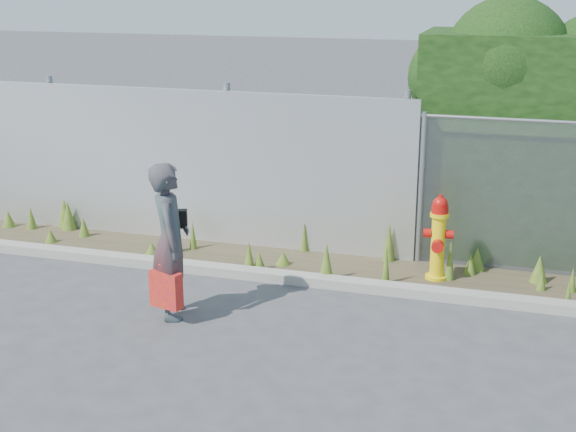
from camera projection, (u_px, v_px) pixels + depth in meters
The scene contains 8 objects.
ground at pixel (277, 347), 8.38m from camera, with size 80.00×80.00×0.00m, color #3E3E41.
curb at pixel (320, 281), 10.02m from camera, with size 16.00×0.22×0.12m, color gray.
weed_strip at pixel (314, 254), 10.72m from camera, with size 16.00×1.32×0.54m.
corrugated_fence at pixel (127, 162), 11.71m from camera, with size 8.50×0.21×2.30m.
fire_hydrant at pixel (438, 239), 10.06m from camera, with size 0.38×0.34×1.13m.
woman at pixel (170, 241), 8.92m from camera, with size 0.65×0.43×1.78m, color #0F5C5F.
red_tote_bag at pixel (166, 289), 8.86m from camera, with size 0.38×0.14×0.49m.
black_shoulder_bag at pixel (176, 218), 8.96m from camera, with size 0.26×0.11×0.19m.
Camera 1 is at (2.29, -7.27, 3.76)m, focal length 50.00 mm.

